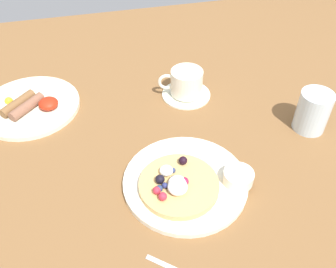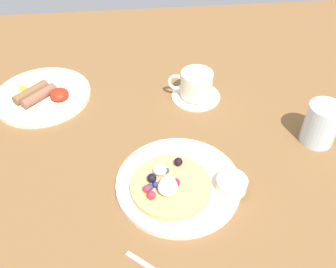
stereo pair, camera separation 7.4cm
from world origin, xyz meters
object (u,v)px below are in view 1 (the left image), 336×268
at_px(pancake_plate, 185,182).
at_px(coffee_cup, 186,82).
at_px(syrup_ramekin, 238,177).
at_px(coffee_saucer, 186,94).
at_px(breakfast_plate, 30,106).
at_px(water_glass, 313,111).

xyz_separation_m(pancake_plate, coffee_cup, (0.08, 0.28, 0.04)).
bearing_deg(coffee_cup, syrup_ramekin, -86.32).
bearing_deg(coffee_saucer, coffee_cup, 170.23).
bearing_deg(coffee_saucer, breakfast_plate, 174.24).
bearing_deg(pancake_plate, coffee_saucer, 74.06).
xyz_separation_m(syrup_ramekin, breakfast_plate, (-0.40, 0.34, -0.02)).
relative_size(syrup_ramekin, breakfast_plate, 0.25).
height_order(syrup_ramekin, coffee_saucer, syrup_ramekin).
distance_m(syrup_ramekin, breakfast_plate, 0.53).
height_order(coffee_saucer, water_glass, water_glass).
xyz_separation_m(coffee_saucer, coffee_cup, (-0.00, 0.00, 0.04)).
distance_m(breakfast_plate, water_glass, 0.66).
bearing_deg(breakfast_plate, syrup_ramekin, -40.66).
xyz_separation_m(syrup_ramekin, coffee_saucer, (-0.02, 0.30, -0.02)).
distance_m(coffee_saucer, water_glass, 0.30).
bearing_deg(pancake_plate, syrup_ramekin, -15.64).
height_order(breakfast_plate, water_glass, water_glass).
distance_m(pancake_plate, syrup_ramekin, 0.10).
xyz_separation_m(pancake_plate, syrup_ramekin, (0.10, -0.03, 0.02)).
relative_size(syrup_ramekin, water_glass, 0.62).
relative_size(coffee_cup, water_glass, 1.17).
distance_m(pancake_plate, breakfast_plate, 0.44).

